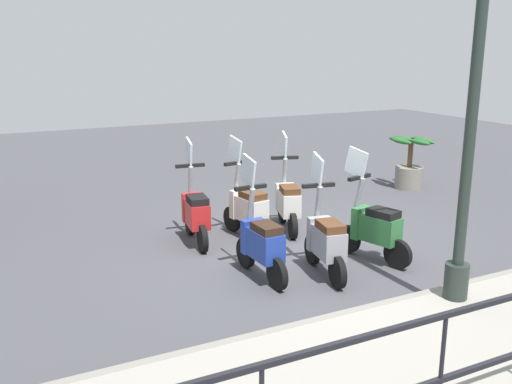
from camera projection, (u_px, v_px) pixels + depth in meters
ground_plane at (293, 252)px, 8.17m from camera, size 28.00×28.00×0.00m
promenade_walkway at (460, 349)px, 5.42m from camera, size 2.20×20.00×0.15m
lamp_post_near at (469, 141)px, 5.91m from camera, size 0.26×0.90×4.01m
potted_palm at (409, 167)px, 11.69m from camera, size 1.06×0.66×1.05m
scooter_near_0 at (374, 227)px, 7.73m from camera, size 1.20×0.54×1.54m
scooter_near_1 at (325, 240)px, 7.22m from camera, size 1.22×0.48×1.54m
scooter_near_2 at (261, 242)px, 7.14m from camera, size 1.23×0.44×1.54m
scooter_far_0 at (288, 201)px, 9.00m from camera, size 1.19×0.55×1.54m
scooter_far_1 at (247, 208)px, 8.65m from camera, size 1.23×0.46×1.54m
scooter_far_2 at (195, 212)px, 8.42m from camera, size 1.23×0.45×1.54m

